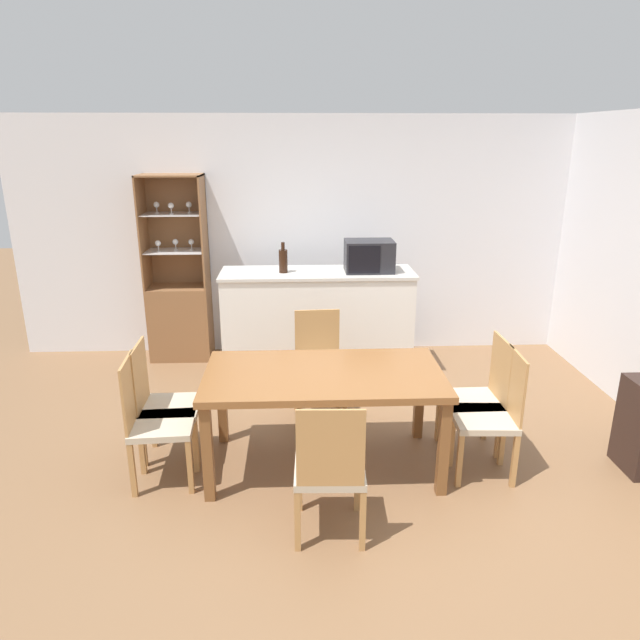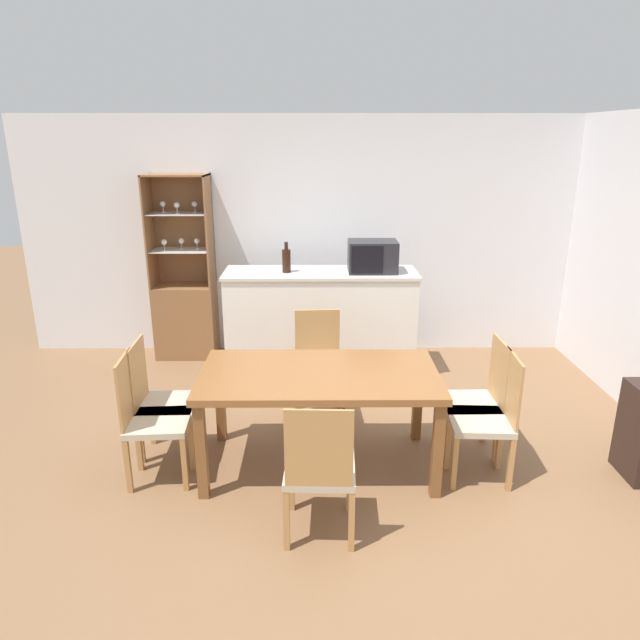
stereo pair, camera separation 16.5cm
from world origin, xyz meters
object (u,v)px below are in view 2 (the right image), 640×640
dining_chair_side_right_far (476,401)px  dining_chair_side_left_far (161,402)px  dining_chair_side_right_near (487,418)px  microwave (372,256)px  wine_bottle (286,260)px  dining_chair_head_far (318,368)px  display_cabinet (186,305)px  dining_chair_side_left_near (151,419)px  dining_chair_head_near (320,470)px  dining_table (319,383)px

dining_chair_side_right_far → dining_chair_side_left_far: same height
dining_chair_side_right_near → microwave: microwave is taller
dining_chair_side_left_far → wine_bottle: bearing=150.5°
dining_chair_head_far → display_cabinet: bearing=-49.2°
dining_chair_side_right_far → wine_bottle: size_ratio=3.10×
dining_chair_side_left_near → dining_chair_side_right_near: 2.34m
display_cabinet → dining_chair_head_far: 2.07m
dining_chair_side_left_far → display_cabinet: bearing=-174.0°
dining_chair_side_left_near → dining_chair_head_far: bearing=124.5°
dining_chair_side_right_near → dining_chair_head_far: bearing=54.9°
dining_chair_side_right_far → dining_chair_side_right_near: (-0.00, -0.27, 0.00)m
dining_chair_side_right_far → dining_chair_side_left_near: 2.35m
dining_chair_side_left_far → microwave: bearing=132.4°
dining_chair_head_far → dining_chair_head_near: bearing=86.6°
wine_bottle → dining_chair_side_left_far: bearing=-118.1°
dining_chair_side_left_near → dining_chair_side_right_near: (2.34, 0.00, 0.00)m
display_cabinet → microwave: size_ratio=4.16×
display_cabinet → wine_bottle: bearing=-24.6°
dining_chair_side_right_near → wine_bottle: 2.50m
display_cabinet → dining_chair_side_right_far: bearing=-39.1°
dining_chair_side_right_far → microwave: microwave is taller
dining_table → dining_chair_head_near: 0.80m
dining_table → dining_chair_side_right_far: bearing=6.6°
display_cabinet → wine_bottle: 1.39m
dining_chair_head_far → microwave: microwave is taller
dining_chair_side_left_near → microwave: microwave is taller
dining_chair_side_left_near → dining_chair_head_near: bearing=57.7°
dining_chair_side_left_near → microwave: 2.66m
dining_chair_head_far → microwave: 1.35m
dining_table → dining_chair_side_left_far: dining_chair_side_left_far is taller
dining_chair_head_near → dining_chair_side_right_near: bearing=30.7°
dining_chair_side_left_near → dining_chair_head_near: (1.17, -0.64, 0.00)m
dining_table → dining_chair_head_far: (-0.00, 0.78, -0.21)m
dining_chair_side_right_far → wine_bottle: 2.30m
dining_chair_side_left_far → dining_table: bearing=82.1°
display_cabinet → dining_chair_side_left_near: display_cabinet is taller
dining_chair_side_right_far → dining_chair_side_left_far: bearing=89.4°
display_cabinet → dining_chair_side_right_far: (2.62, -2.13, -0.12)m
dining_chair_side_left_near → dining_chair_side_right_near: size_ratio=1.00×
display_cabinet → dining_chair_side_right_near: 3.55m
dining_table → dining_chair_head_far: size_ratio=1.83×
dining_chair_side_left_near → dining_chair_side_right_near: bearing=86.5°
dining_chair_side_left_near → wine_bottle: 2.19m
dining_chair_head_near → dining_chair_side_right_near: same height
dining_chair_side_right_far → dining_chair_head_near: same height
dining_chair_side_left_far → wine_bottle: (0.86, 1.61, 0.73)m
dining_chair_head_near → microwave: (0.53, 2.54, 0.76)m
dining_chair_side_right_far → dining_chair_head_near: 1.48m
microwave → dining_chair_head_near: bearing=-101.8°
dining_chair_side_right_far → dining_chair_side_left_near: same height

